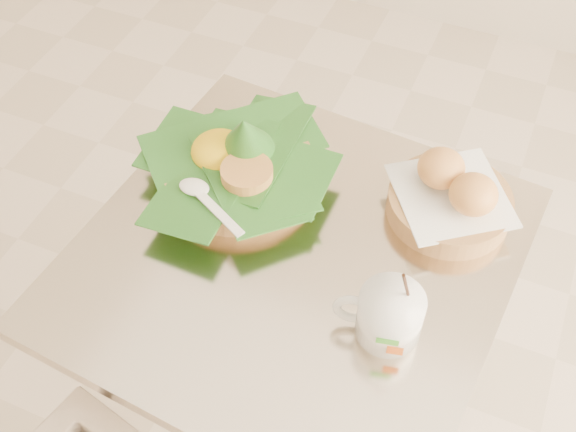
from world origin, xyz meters
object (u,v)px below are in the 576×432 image
at_px(bread_basket, 451,197).
at_px(coffee_mug, 388,314).
at_px(rice_basket, 238,161).
at_px(cafe_table, 293,322).

relative_size(bread_basket, coffee_mug, 1.48).
distance_m(rice_basket, bread_basket, 0.38).
xyz_separation_m(rice_basket, coffee_mug, (0.35, -0.20, -0.00)).
bearing_deg(rice_basket, cafe_table, -36.99).
bearing_deg(rice_basket, coffee_mug, -29.98).
bearing_deg(cafe_table, coffee_mug, -23.17).
bearing_deg(bread_basket, cafe_table, -138.27).
height_order(cafe_table, bread_basket, bread_basket).
height_order(rice_basket, coffee_mug, same).
relative_size(cafe_table, bread_basket, 2.96).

